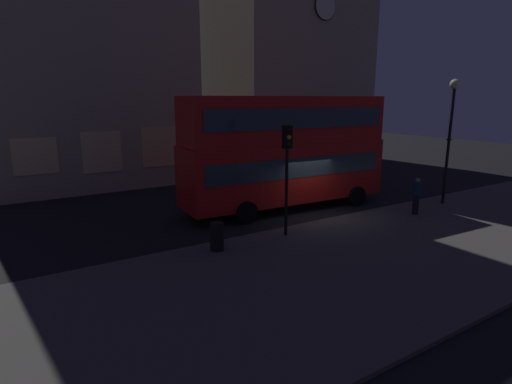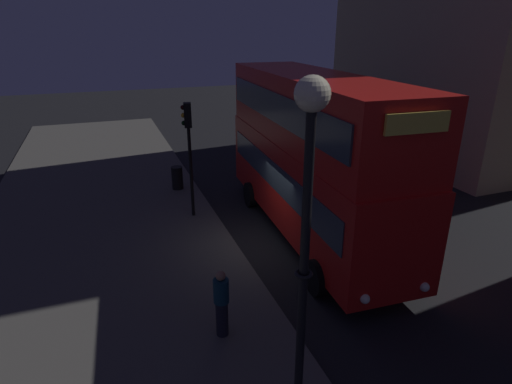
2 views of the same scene
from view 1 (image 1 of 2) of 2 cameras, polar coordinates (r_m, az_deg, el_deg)
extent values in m
plane|color=black|center=(19.17, 8.04, -3.30)|extent=(80.00, 80.00, 0.00)
cube|color=#4C4944|center=(15.82, 20.20, -7.30)|extent=(44.00, 8.37, 0.12)
cube|color=tan|center=(29.32, -23.87, 20.43)|extent=(12.48, 9.24, 19.33)
cube|color=#F9E09E|center=(24.15, -28.36, 4.39)|extent=(2.13, 0.06, 1.90)
cube|color=#F9E09E|center=(24.60, -20.62, 5.21)|extent=(2.13, 0.06, 2.28)
cube|color=#F2D18C|center=(25.47, -13.27, 6.12)|extent=(2.13, 0.06, 2.37)
cube|color=tan|center=(37.09, 4.05, 17.36)|extent=(12.22, 9.41, 16.40)
cube|color=#E5C67F|center=(30.95, 3.25, 8.22)|extent=(1.25, 0.06, 2.08)
cube|color=#F9E09E|center=(32.17, 6.10, 7.41)|extent=(1.25, 0.06, 2.20)
cube|color=#F9E09E|center=(33.38, 8.77, 8.22)|extent=(1.25, 0.06, 2.16)
cube|color=#E5C67F|center=(34.71, 11.23, 8.06)|extent=(1.25, 0.06, 2.51)
cube|color=#F9E09E|center=(36.07, 13.52, 8.29)|extent=(1.25, 0.06, 2.15)
cylinder|color=silver|center=(34.00, 9.62, 24.15)|extent=(1.91, 0.12, 1.91)
torus|color=black|center=(34.00, 9.62, 24.15)|extent=(2.03, 0.12, 2.03)
cube|color=red|center=(19.87, 4.10, 2.93)|extent=(10.32, 3.10, 2.76)
cube|color=red|center=(19.59, 4.21, 10.02)|extent=(10.11, 3.04, 2.15)
cube|color=#2D3842|center=(19.81, 4.11, 3.91)|extent=(9.51, 3.12, 0.90)
cube|color=#2D3842|center=(19.59, 4.22, 10.33)|extent=(9.51, 3.12, 0.90)
cube|color=#F2D84C|center=(22.74, 15.15, 11.50)|extent=(0.17, 1.52, 0.44)
sphere|color=white|center=(23.80, 13.33, 1.76)|extent=(0.24, 0.24, 0.24)
sphere|color=white|center=(22.64, 16.12, 1.03)|extent=(0.24, 0.24, 0.24)
cylinder|color=black|center=(23.18, 9.44, 0.75)|extent=(1.00, 0.30, 0.99)
cylinder|color=black|center=(21.24, 13.85, -0.56)|extent=(1.00, 0.30, 0.99)
cylinder|color=black|center=(19.96, -4.81, -1.09)|extent=(1.00, 0.30, 0.99)
cylinder|color=black|center=(17.67, -1.26, -2.89)|extent=(1.00, 0.30, 0.99)
cylinder|color=black|center=(15.62, 4.24, -0.09)|extent=(0.12, 0.12, 3.37)
cube|color=black|center=(15.28, 4.38, 7.64)|extent=(0.36, 0.31, 0.85)
sphere|color=black|center=(15.13, 4.64, 8.61)|extent=(0.17, 0.17, 0.17)
sphere|color=orange|center=(15.15, 4.62, 7.59)|extent=(0.17, 0.17, 0.17)
sphere|color=black|center=(15.18, 4.60, 6.57)|extent=(0.17, 0.17, 0.17)
cylinder|color=black|center=(29.08, 16.19, 4.79)|extent=(0.12, 0.12, 2.92)
cube|color=black|center=(28.89, 16.42, 8.49)|extent=(0.34, 0.28, 0.85)
sphere|color=red|center=(28.96, 16.22, 9.05)|extent=(0.17, 0.17, 0.17)
sphere|color=black|center=(28.98, 16.19, 8.52)|extent=(0.17, 0.17, 0.17)
sphere|color=black|center=(29.00, 16.16, 7.99)|extent=(0.17, 0.17, 0.17)
cylinder|color=black|center=(22.33, 25.18, 5.60)|extent=(0.14, 0.14, 5.63)
torus|color=black|center=(22.29, 25.28, 6.63)|extent=(0.28, 0.28, 0.06)
sphere|color=#F9EFC6|center=(22.21, 25.94, 13.36)|extent=(0.47, 0.47, 0.47)
cylinder|color=black|center=(20.10, 21.32, -1.64)|extent=(0.28, 0.28, 0.89)
cylinder|color=#0F2D3D|center=(19.94, 21.49, 0.40)|extent=(0.35, 0.35, 0.57)
sphere|color=#8C664C|center=(19.87, 21.58, 1.51)|extent=(0.22, 0.22, 0.22)
cylinder|color=black|center=(14.39, -5.48, -6.17)|extent=(0.49, 0.49, 1.00)
camera|label=2|loc=(25.35, 37.00, 13.65)|focal=29.46mm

